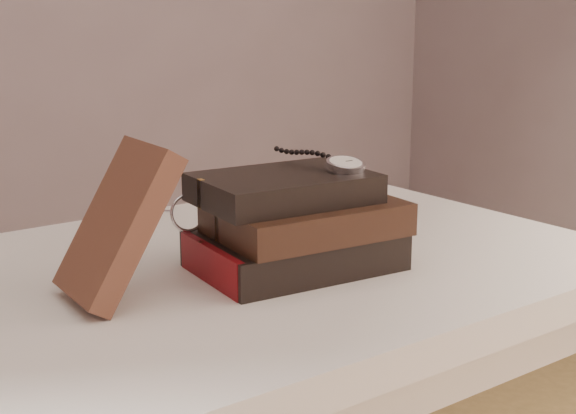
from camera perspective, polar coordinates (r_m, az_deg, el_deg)
table at (r=1.00m, az=-5.98°, el=-9.43°), size 1.00×0.60×0.75m
book_stack at (r=0.95m, az=0.55°, el=-1.22°), size 0.24×0.18×0.11m
journal at (r=0.86m, az=-11.72°, el=-1.11°), size 0.12×0.11×0.16m
pocket_watch at (r=0.96m, az=3.64°, el=3.05°), size 0.05×0.15×0.02m
eyeglasses at (r=0.98m, az=-5.81°, el=-0.21°), size 0.10×0.12×0.04m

